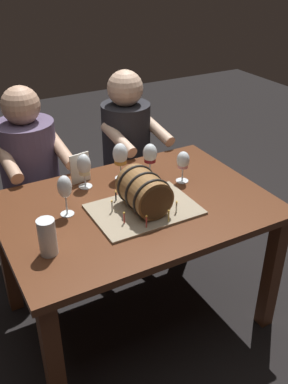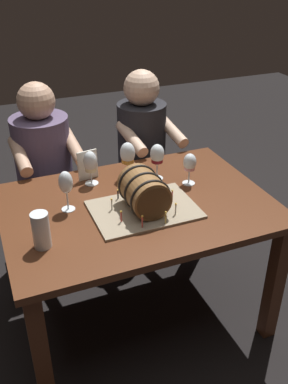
{
  "view_description": "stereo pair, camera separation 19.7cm",
  "coord_description": "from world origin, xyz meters",
  "px_view_note": "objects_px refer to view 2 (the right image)",
  "views": [
    {
      "loc": [
        -0.82,
        -1.57,
        1.81
      ],
      "look_at": [
        0.01,
        -0.07,
        0.82
      ],
      "focal_mm": 40.57,
      "sensor_mm": 36.0,
      "label": 1
    },
    {
      "loc": [
        -0.64,
        -1.66,
        1.81
      ],
      "look_at": [
        0.01,
        -0.07,
        0.82
      ],
      "focal_mm": 40.57,
      "sensor_mm": 36.0,
      "label": 2
    }
  ],
  "objects_px": {
    "wine_glass_rose": "(190,164)",
    "wine_glass_red": "(157,155)",
    "wine_glass_white": "(90,163)",
    "menu_card": "(88,165)",
    "dining_table": "(137,222)",
    "barrel_cake": "(144,195)",
    "person_seated_right": "(142,166)",
    "wine_glass_empty": "(66,183)",
    "wine_glass_amber": "(128,155)",
    "beer_pint": "(41,232)",
    "person_seated_left": "(47,183)"
  },
  "relations": [
    {
      "from": "barrel_cake",
      "to": "wine_glass_empty",
      "type": "xyz_separation_m",
      "value": [
        -0.33,
        0.14,
        0.05
      ]
    },
    {
      "from": "wine_glass_empty",
      "to": "beer_pint",
      "type": "distance_m",
      "value": 0.3
    },
    {
      "from": "wine_glass_red",
      "to": "person_seated_right",
      "type": "relative_size",
      "value": 0.17
    },
    {
      "from": "dining_table",
      "to": "person_seated_right",
      "type": "distance_m",
      "value": 0.79
    },
    {
      "from": "wine_glass_empty",
      "to": "person_seated_left",
      "type": "relative_size",
      "value": 0.17
    },
    {
      "from": "wine_glass_rose",
      "to": "beer_pint",
      "type": "xyz_separation_m",
      "value": [
        -0.8,
        -0.25,
        -0.04
      ]
    },
    {
      "from": "dining_table",
      "to": "beer_pint",
      "type": "height_order",
      "value": "beer_pint"
    },
    {
      "from": "wine_glass_empty",
      "to": "barrel_cake",
      "type": "bearing_deg",
      "value": -23.64
    },
    {
      "from": "wine_glass_white",
      "to": "beer_pint",
      "type": "xyz_separation_m",
      "value": [
        -0.34,
        -0.44,
        -0.04
      ]
    },
    {
      "from": "dining_table",
      "to": "wine_glass_red",
      "type": "relative_size",
      "value": 6.52
    },
    {
      "from": "person_seated_right",
      "to": "barrel_cake",
      "type": "bearing_deg",
      "value": -111.3
    },
    {
      "from": "dining_table",
      "to": "beer_pint",
      "type": "relative_size",
      "value": 8.07
    },
    {
      "from": "barrel_cake",
      "to": "beer_pint",
      "type": "distance_m",
      "value": 0.5
    },
    {
      "from": "wine_glass_empty",
      "to": "person_seated_right",
      "type": "relative_size",
      "value": 0.17
    },
    {
      "from": "wine_glass_red",
      "to": "wine_glass_empty",
      "type": "relative_size",
      "value": 0.98
    },
    {
      "from": "dining_table",
      "to": "menu_card",
      "type": "distance_m",
      "value": 0.41
    },
    {
      "from": "wine_glass_amber",
      "to": "person_seated_right",
      "type": "bearing_deg",
      "value": 60.0
    },
    {
      "from": "wine_glass_amber",
      "to": "person_seated_right",
      "type": "height_order",
      "value": "person_seated_right"
    },
    {
      "from": "dining_table",
      "to": "wine_glass_empty",
      "type": "xyz_separation_m",
      "value": [
        -0.32,
        0.07,
        0.25
      ]
    },
    {
      "from": "beer_pint",
      "to": "barrel_cake",
      "type": "bearing_deg",
      "value": 11.18
    },
    {
      "from": "person_seated_left",
      "to": "person_seated_right",
      "type": "distance_m",
      "value": 0.63
    },
    {
      "from": "dining_table",
      "to": "barrel_cake",
      "type": "distance_m",
      "value": 0.21
    },
    {
      "from": "beer_pint",
      "to": "person_seated_left",
      "type": "relative_size",
      "value": 0.14
    },
    {
      "from": "barrel_cake",
      "to": "wine_glass_rose",
      "type": "bearing_deg",
      "value": 26.37
    },
    {
      "from": "wine_glass_rose",
      "to": "wine_glass_red",
      "type": "bearing_deg",
      "value": 139.13
    },
    {
      "from": "wine_glass_amber",
      "to": "person_seated_left",
      "type": "xyz_separation_m",
      "value": [
        -0.37,
        0.46,
        -0.32
      ]
    },
    {
      "from": "dining_table",
      "to": "wine_glass_amber",
      "type": "relative_size",
      "value": 6.37
    },
    {
      "from": "wine_glass_rose",
      "to": "person_seated_left",
      "type": "height_order",
      "value": "person_seated_left"
    },
    {
      "from": "wine_glass_amber",
      "to": "barrel_cake",
      "type": "bearing_deg",
      "value": -97.76
    },
    {
      "from": "wine_glass_white",
      "to": "menu_card",
      "type": "xyz_separation_m",
      "value": [
        -0.0,
        0.06,
        -0.04
      ]
    },
    {
      "from": "wine_glass_red",
      "to": "wine_glass_white",
      "type": "bearing_deg",
      "value": 167.21
    },
    {
      "from": "wine_glass_rose",
      "to": "person_seated_right",
      "type": "distance_m",
      "value": 0.71
    },
    {
      "from": "wine_glass_empty",
      "to": "person_seated_left",
      "type": "distance_m",
      "value": 0.73
    },
    {
      "from": "dining_table",
      "to": "wine_glass_empty",
      "type": "height_order",
      "value": "wine_glass_empty"
    },
    {
      "from": "wine_glass_white",
      "to": "menu_card",
      "type": "relative_size",
      "value": 1.14
    },
    {
      "from": "wine_glass_rose",
      "to": "dining_table",
      "type": "bearing_deg",
      "value": -165.39
    },
    {
      "from": "wine_glass_white",
      "to": "wine_glass_rose",
      "type": "bearing_deg",
      "value": -22.08
    },
    {
      "from": "wine_glass_white",
      "to": "beer_pint",
      "type": "bearing_deg",
      "value": -127.27
    },
    {
      "from": "person_seated_right",
      "to": "wine_glass_white",
      "type": "bearing_deg",
      "value": -135.75
    },
    {
      "from": "barrel_cake",
      "to": "person_seated_right",
      "type": "xyz_separation_m",
      "value": [
        0.31,
        0.8,
        -0.28
      ]
    },
    {
      "from": "beer_pint",
      "to": "wine_glass_rose",
      "type": "bearing_deg",
      "value": 17.44
    },
    {
      "from": "wine_glass_amber",
      "to": "menu_card",
      "type": "relative_size",
      "value": 1.25
    },
    {
      "from": "wine_glass_red",
      "to": "wine_glass_white",
      "type": "relative_size",
      "value": 1.07
    },
    {
      "from": "dining_table",
      "to": "menu_card",
      "type": "height_order",
      "value": "menu_card"
    },
    {
      "from": "wine_glass_white",
      "to": "beer_pint",
      "type": "distance_m",
      "value": 0.56
    },
    {
      "from": "wine_glass_rose",
      "to": "person_seated_left",
      "type": "bearing_deg",
      "value": 134.71
    },
    {
      "from": "wine_glass_rose",
      "to": "wine_glass_amber",
      "type": "bearing_deg",
      "value": 145.67
    },
    {
      "from": "menu_card",
      "to": "wine_glass_white",
      "type": "bearing_deg",
      "value": -98.59
    },
    {
      "from": "wine_glass_red",
      "to": "wine_glass_white",
      "type": "height_order",
      "value": "wine_glass_red"
    },
    {
      "from": "wine_glass_amber",
      "to": "wine_glass_rose",
      "type": "xyz_separation_m",
      "value": [
        0.27,
        -0.18,
        -0.02
      ]
    }
  ]
}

